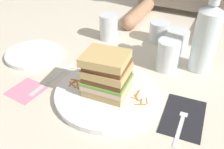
{
  "coord_description": "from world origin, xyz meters",
  "views": [
    {
      "loc": [
        0.28,
        -0.53,
        0.48
      ],
      "look_at": [
        0.01,
        0.0,
        0.06
      ],
      "focal_mm": 41.34,
      "sensor_mm": 36.0,
      "label": 1
    }
  ],
  "objects_px": {
    "knife": "(52,79)",
    "napkin_pink": "(26,90)",
    "juice_glass": "(168,56)",
    "empty_tumbler_2": "(109,27)",
    "fork": "(182,121)",
    "sandwich": "(107,74)",
    "napkin_dark": "(183,116)",
    "main_plate": "(107,94)",
    "side_plate": "(33,54)",
    "water_bottle": "(206,38)",
    "empty_tumbler_0": "(177,41)",
    "empty_tumbler_1": "(159,31)"
  },
  "relations": [
    {
      "from": "juice_glass",
      "to": "side_plate",
      "type": "distance_m",
      "value": 0.47
    },
    {
      "from": "knife",
      "to": "empty_tumbler_2",
      "type": "relative_size",
      "value": 2.02
    },
    {
      "from": "knife",
      "to": "napkin_pink",
      "type": "distance_m",
      "value": 0.09
    },
    {
      "from": "knife",
      "to": "empty_tumbler_0",
      "type": "bearing_deg",
      "value": 48.38
    },
    {
      "from": "knife",
      "to": "water_bottle",
      "type": "distance_m",
      "value": 0.5
    },
    {
      "from": "main_plate",
      "to": "side_plate",
      "type": "bearing_deg",
      "value": 166.56
    },
    {
      "from": "sandwich",
      "to": "fork",
      "type": "bearing_deg",
      "value": -2.69
    },
    {
      "from": "sandwich",
      "to": "knife",
      "type": "bearing_deg",
      "value": -178.57
    },
    {
      "from": "juice_glass",
      "to": "main_plate",
      "type": "bearing_deg",
      "value": -117.69
    },
    {
      "from": "fork",
      "to": "side_plate",
      "type": "distance_m",
      "value": 0.56
    },
    {
      "from": "empty_tumbler_2",
      "to": "napkin_pink",
      "type": "distance_m",
      "value": 0.41
    },
    {
      "from": "empty_tumbler_0",
      "to": "fork",
      "type": "bearing_deg",
      "value": -72.97
    },
    {
      "from": "empty_tumbler_1",
      "to": "side_plate",
      "type": "xyz_separation_m",
      "value": [
        -0.36,
        -0.31,
        -0.03
      ]
    },
    {
      "from": "juice_glass",
      "to": "fork",
      "type": "bearing_deg",
      "value": -64.41
    },
    {
      "from": "knife",
      "to": "empty_tumbler_1",
      "type": "xyz_separation_m",
      "value": [
        0.22,
        0.4,
        0.04
      ]
    },
    {
      "from": "main_plate",
      "to": "napkin_pink",
      "type": "xyz_separation_m",
      "value": [
        -0.23,
        -0.08,
        -0.01
      ]
    },
    {
      "from": "napkin_dark",
      "to": "empty_tumbler_1",
      "type": "height_order",
      "value": "empty_tumbler_1"
    },
    {
      "from": "fork",
      "to": "empty_tumbler_2",
      "type": "xyz_separation_m",
      "value": [
        -0.37,
        0.33,
        0.05
      ]
    },
    {
      "from": "fork",
      "to": "empty_tumbler_0",
      "type": "height_order",
      "value": "empty_tumbler_0"
    },
    {
      "from": "sandwich",
      "to": "empty_tumbler_1",
      "type": "bearing_deg",
      "value": 85.91
    },
    {
      "from": "main_plate",
      "to": "empty_tumbler_2",
      "type": "bearing_deg",
      "value": 116.11
    },
    {
      "from": "side_plate",
      "to": "napkin_pink",
      "type": "height_order",
      "value": "side_plate"
    },
    {
      "from": "sandwich",
      "to": "napkin_dark",
      "type": "relative_size",
      "value": 0.82
    },
    {
      "from": "juice_glass",
      "to": "side_plate",
      "type": "relative_size",
      "value": 0.53
    },
    {
      "from": "napkin_dark",
      "to": "water_bottle",
      "type": "height_order",
      "value": "water_bottle"
    },
    {
      "from": "fork",
      "to": "empty_tumbler_1",
      "type": "bearing_deg",
      "value": 115.36
    },
    {
      "from": "main_plate",
      "to": "napkin_pink",
      "type": "bearing_deg",
      "value": -159.46
    },
    {
      "from": "fork",
      "to": "side_plate",
      "type": "height_order",
      "value": "side_plate"
    },
    {
      "from": "main_plate",
      "to": "side_plate",
      "type": "xyz_separation_m",
      "value": [
        -0.34,
        0.08,
        -0.0
      ]
    },
    {
      "from": "sandwich",
      "to": "juice_glass",
      "type": "bearing_deg",
      "value": 62.22
    },
    {
      "from": "napkin_dark",
      "to": "juice_glass",
      "type": "height_order",
      "value": "juice_glass"
    },
    {
      "from": "sandwich",
      "to": "side_plate",
      "type": "height_order",
      "value": "sandwich"
    },
    {
      "from": "napkin_pink",
      "to": "empty_tumbler_1",
      "type": "bearing_deg",
      "value": 61.94
    },
    {
      "from": "empty_tumbler_0",
      "to": "sandwich",
      "type": "bearing_deg",
      "value": -108.26
    },
    {
      "from": "water_bottle",
      "to": "napkin_pink",
      "type": "relative_size",
      "value": 2.7
    },
    {
      "from": "napkin_dark",
      "to": "side_plate",
      "type": "height_order",
      "value": "side_plate"
    },
    {
      "from": "side_plate",
      "to": "empty_tumbler_1",
      "type": "bearing_deg",
      "value": 40.39
    },
    {
      "from": "napkin_dark",
      "to": "empty_tumbler_2",
      "type": "xyz_separation_m",
      "value": [
        -0.37,
        0.31,
        0.05
      ]
    },
    {
      "from": "napkin_dark",
      "to": "juice_glass",
      "type": "distance_m",
      "value": 0.23
    },
    {
      "from": "fork",
      "to": "juice_glass",
      "type": "bearing_deg",
      "value": 115.59
    },
    {
      "from": "main_plate",
      "to": "sandwich",
      "type": "relative_size",
      "value": 2.31
    },
    {
      "from": "napkin_pink",
      "to": "fork",
      "type": "bearing_deg",
      "value": 9.47
    },
    {
      "from": "empty_tumbler_1",
      "to": "empty_tumbler_0",
      "type": "bearing_deg",
      "value": -32.43
    },
    {
      "from": "juice_glass",
      "to": "napkin_pink",
      "type": "bearing_deg",
      "value": -138.68
    },
    {
      "from": "napkin_pink",
      "to": "main_plate",
      "type": "bearing_deg",
      "value": 20.54
    },
    {
      "from": "empty_tumbler_0",
      "to": "water_bottle",
      "type": "bearing_deg",
      "value": -37.89
    },
    {
      "from": "napkin_dark",
      "to": "knife",
      "type": "height_order",
      "value": "same"
    },
    {
      "from": "napkin_dark",
      "to": "empty_tumbler_2",
      "type": "height_order",
      "value": "empty_tumbler_2"
    },
    {
      "from": "juice_glass",
      "to": "empty_tumbler_2",
      "type": "height_order",
      "value": "juice_glass"
    },
    {
      "from": "juice_glass",
      "to": "empty_tumbler_0",
      "type": "bearing_deg",
      "value": 90.08
    }
  ]
}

